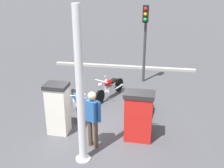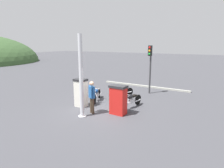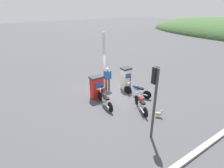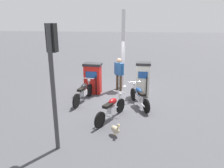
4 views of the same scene
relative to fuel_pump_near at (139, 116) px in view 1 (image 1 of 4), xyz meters
The scene contains 11 objects.
ground_plane 1.46m from the fuel_pump_near, 84.63° to the left, with size 120.00×120.00×0.00m, color #424247.
fuel_pump_near is the anchor object (origin of this frame).
fuel_pump_far 2.47m from the fuel_pump_near, 90.00° to the left, with size 0.63×0.71×1.64m.
motorcycle_near_pump 1.25m from the fuel_pump_near, ahead, with size 2.08×0.63×0.95m.
motorcycle_far_pump 2.73m from the fuel_pump_near, 59.16° to the left, with size 1.87×0.94×0.93m.
motorcycle_extra 3.14m from the fuel_pump_near, 25.39° to the left, with size 1.91×0.96×0.93m.
attendant_person 1.40m from the fuel_pump_near, 115.20° to the left, with size 0.34×0.55×1.71m.
wandering_duck 4.33m from the fuel_pump_near, 22.36° to the left, with size 0.41×0.40×0.47m.
roadside_traffic_light 5.09m from the fuel_pump_near, ahead, with size 0.39×0.26×3.47m.
canopy_support_pole 2.20m from the fuel_pump_near, 131.79° to the left, with size 0.40×0.40×4.07m.
road_edge_kerb 6.89m from the fuel_pump_near, 10.39° to the left, with size 0.34×7.54×0.12m.
Camera 1 is at (-7.19, -1.57, 4.60)m, focal length 43.41 mm.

